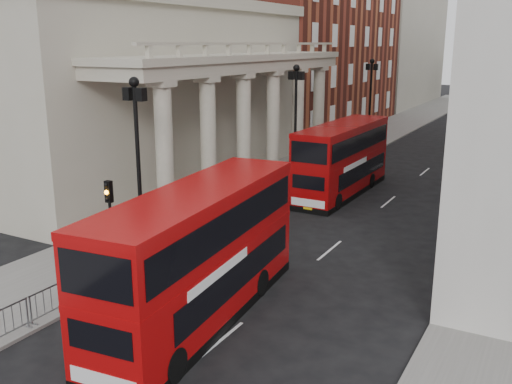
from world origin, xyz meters
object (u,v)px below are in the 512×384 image
(bus_near, at_px, (200,252))
(bus_far, at_px, (343,158))
(pedestrian_b, at_px, (236,183))
(lamp_post_north, at_px, (370,99))
(pedestrian_a, at_px, (249,179))
(pedestrian_c, at_px, (250,173))
(traffic_light, at_px, (110,212))
(lamp_post_mid, at_px, (296,118))
(lamp_post_south, at_px, (138,160))

(bus_near, relative_size, bus_far, 1.06)
(bus_far, bearing_deg, pedestrian_b, -146.06)
(lamp_post_north, relative_size, bus_far, 0.77)
(bus_far, distance_m, pedestrian_b, 7.20)
(lamp_post_north, height_order, bus_far, lamp_post_north)
(pedestrian_a, bearing_deg, bus_near, -78.61)
(bus_near, xyz_separation_m, pedestrian_c, (-8.23, 18.17, -1.62))
(pedestrian_a, distance_m, pedestrian_c, 1.49)
(lamp_post_north, distance_m, bus_near, 35.30)
(pedestrian_b, bearing_deg, bus_far, -177.10)
(traffic_light, bearing_deg, pedestrian_c, 100.63)
(traffic_light, xyz_separation_m, bus_far, (3.13, 18.52, -0.66))
(lamp_post_mid, bearing_deg, pedestrian_c, -167.66)
(pedestrian_b, bearing_deg, lamp_post_south, 71.57)
(bus_far, xyz_separation_m, pedestrian_b, (-5.88, -3.85, -1.56))
(bus_near, bearing_deg, lamp_post_south, 145.17)
(pedestrian_b, bearing_deg, bus_near, 86.23)
(pedestrian_c, bearing_deg, bus_far, 44.05)
(lamp_post_north, bearing_deg, pedestrian_c, -100.70)
(traffic_light, distance_m, pedestrian_b, 15.10)
(lamp_post_south, relative_size, bus_far, 0.77)
(lamp_post_mid, xyz_separation_m, lamp_post_north, (0.00, 16.00, 0.00))
(bus_near, distance_m, bus_far, 19.45)
(traffic_light, height_order, pedestrian_a, traffic_light)
(pedestrian_c, bearing_deg, traffic_light, -45.93)
(lamp_post_north, relative_size, traffic_light, 1.93)
(pedestrian_b, distance_m, pedestrian_c, 2.70)
(bus_far, bearing_deg, lamp_post_north, 102.56)
(lamp_post_north, bearing_deg, traffic_light, -89.83)
(lamp_post_south, bearing_deg, lamp_post_north, 90.00)
(bus_near, relative_size, pedestrian_b, 7.55)
(lamp_post_mid, bearing_deg, bus_far, 8.90)
(lamp_post_mid, relative_size, pedestrian_a, 5.46)
(lamp_post_north, height_order, pedestrian_b, lamp_post_north)
(traffic_light, bearing_deg, lamp_post_mid, 90.32)
(lamp_post_south, distance_m, bus_near, 6.29)
(traffic_light, distance_m, bus_near, 5.08)
(pedestrian_a, bearing_deg, lamp_post_north, 69.47)
(pedestrian_a, bearing_deg, lamp_post_mid, 26.46)
(lamp_post_mid, height_order, bus_near, lamp_post_mid)
(lamp_post_mid, xyz_separation_m, traffic_light, (0.10, -18.02, -1.80))
(bus_far, xyz_separation_m, pedestrian_a, (-5.70, -2.52, -1.56))
(traffic_light, height_order, pedestrian_b, traffic_light)
(lamp_post_south, relative_size, lamp_post_north, 1.00)
(traffic_light, bearing_deg, lamp_post_north, 90.17)
(lamp_post_south, xyz_separation_m, pedestrian_b, (-2.65, 12.66, -4.03))
(lamp_post_north, relative_size, pedestrian_c, 5.13)
(lamp_post_mid, relative_size, bus_far, 0.77)
(bus_near, height_order, bus_far, bus_near)
(lamp_post_north, bearing_deg, lamp_post_south, -90.00)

